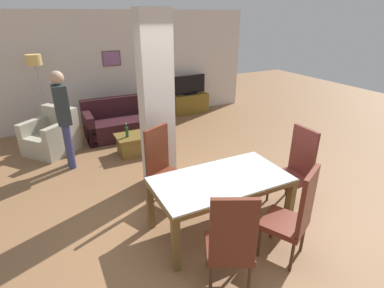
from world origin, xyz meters
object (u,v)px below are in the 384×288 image
Objects in this scene: bottle at (127,132)px; tv_screen at (190,85)px; dining_table at (221,188)px; coffee_table at (136,143)px; dining_chair_far_left at (163,165)px; armchair at (52,137)px; dining_chair_head_right at (295,167)px; floor_lamp at (36,69)px; dining_chair_near_left at (231,242)px; sofa at (125,122)px; standing_person at (63,114)px; tv_stand at (190,103)px; dining_chair_near_right at (294,214)px.

tv_screen is at bearing 39.77° from bottle.
coffee_table is at bearing 96.12° from dining_table.
dining_chair_far_left reaches higher than armchair.
floor_lamp is at bearing 34.84° from dining_chair_head_right.
dining_chair_near_left is 4.73m from sofa.
coffee_table is 2.67m from floor_lamp.
dining_chair_head_right is at bearing 44.86° from standing_person.
tv_stand is (2.16, 1.91, 0.07)m from coffee_table.
dining_chair_far_left reaches higher than coffee_table.
floor_lamp is at bearing 131.00° from dining_chair_near_left.
standing_person is at bearing 119.64° from dining_table.
dining_chair_far_left is at bearing -68.35° from floor_lamp.
armchair is (-1.35, 4.45, -0.30)m from dining_chair_near_left.
coffee_table is (-0.72, 3.56, -0.40)m from dining_chair_near_right.
bottle is (-0.17, -0.03, 0.30)m from coffee_table.
coffee_table is at bearing 90.00° from standing_person.
dining_chair_near_left and dining_chair_head_right have the same top height.
armchair is 1.52m from floor_lamp.
dining_chair_near_right is 1.00× the size of dining_chair_far_left.
sofa is (-0.22, 3.84, -0.31)m from dining_table.
dining_chair_head_right is 1.00× the size of dining_chair_far_left.
coffee_table is 0.76× the size of tv_stand.
tv_screen reaches higher than bottle.
tv_screen reaches higher than sofa.
floor_lamp is at bearing -171.36° from standing_person.
armchair reaches higher than sofa.
armchair is at bearing 9.55° from sofa.
tv_stand reaches higher than coffee_table.
dining_chair_near_left is 1.22× the size of tv_screen.
tv_screen is (0.00, 0.00, 0.52)m from tv_stand.
dining_chair_head_right reaches higher than bottle.
dining_chair_near_left is 0.67× the size of standing_person.
dining_chair_head_right is 0.67× the size of standing_person.
dining_chair_head_right is 4.71m from armchair.
dining_chair_head_right is 4.69m from tv_screen.
sofa reaches higher than coffee_table.
dining_chair_near_left is at bearing -89.44° from bottle.
dining_chair_far_left is 1.15× the size of tv_stand.
armchair is 3.80m from tv_stand.
coffee_table is 0.80× the size of tv_screen.
tv_stand is at bearing 39.77° from bottle.
dining_chair_head_right is at bearing -57.60° from bottle.
tv_stand is at bearing -113.85° from armchair.
sofa is at bearing 93.27° from dining_table.
dining_table is at bearing -83.88° from coffee_table.
dining_chair_head_right and dining_chair_far_left have the same top height.
sofa is (-0.65, 4.67, -0.32)m from dining_chair_near_right.
standing_person is (-3.41, -1.93, 0.23)m from tv_screen.
dining_chair_far_left is 4.42m from tv_stand.
dining_table is 2.78m from coffee_table.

